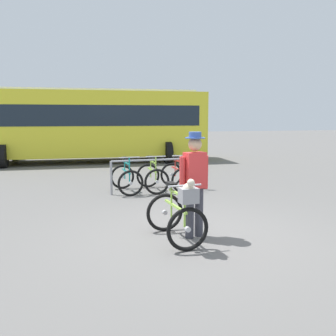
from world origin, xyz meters
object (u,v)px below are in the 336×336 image
racked_bike_red (177,176)px  racked_bike_teal (126,178)px  featured_bicycle (178,213)px  person_with_featured_bike (195,180)px  racked_bike_lime (152,177)px  bus_distant (88,122)px

racked_bike_red → racked_bike_teal: bearing=-177.3°
featured_bicycle → person_with_featured_bike: 0.61m
racked_bike_teal → featured_bicycle: (0.20, -4.07, 0.12)m
racked_bike_lime → racked_bike_red: same height
featured_bicycle → bus_distant: 11.12m
racked_bike_lime → featured_bicycle: bearing=-97.0°
racked_bike_teal → featured_bicycle: bearing=-87.2°
racked_bike_teal → bus_distant: bus_distant is taller
person_with_featured_bike → bus_distant: (-1.10, 10.82, 0.79)m
racked_bike_teal → person_with_featured_bike: (0.53, -3.86, 0.58)m
racked_bike_lime → racked_bike_teal: bearing=-177.3°
racked_bike_lime → featured_bicycle: 4.13m
racked_bike_lime → racked_bike_red: (0.70, 0.03, 0.00)m
racked_bike_red → bus_distant: bearing=106.0°
racked_bike_teal → bus_distant: bearing=94.7°
racked_bike_red → person_with_featured_bike: size_ratio=0.65×
racked_bike_lime → featured_bicycle: (-0.50, -4.10, 0.12)m
person_with_featured_bike → racked_bike_teal: bearing=97.9°
person_with_featured_bike → racked_bike_red: bearing=77.6°
racked_bike_lime → racked_bike_red: bearing=2.7°
person_with_featured_bike → featured_bicycle: bearing=-148.5°
featured_bicycle → bus_distant: (-0.77, 11.03, 1.25)m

